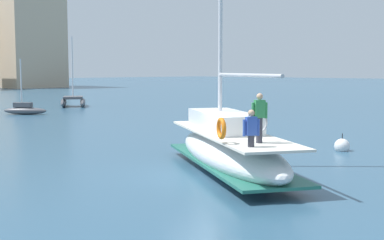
% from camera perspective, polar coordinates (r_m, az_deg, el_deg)
% --- Properties ---
extents(ground_plane, '(400.00, 400.00, 0.00)m').
position_cam_1_polar(ground_plane, '(18.50, 1.63, -6.26)').
color(ground_plane, '#2D516B').
extents(main_sailboat, '(6.82, 9.54, 12.37)m').
position_cam_1_polar(main_sailboat, '(19.34, 4.07, -3.03)').
color(main_sailboat, silver).
rests_on(main_sailboat, ground).
extents(moored_sloop_near, '(3.06, 3.54, 4.70)m').
position_cam_1_polar(moored_sloop_near, '(46.27, -17.87, 1.11)').
color(moored_sloop_near, '#4C4C51').
rests_on(moored_sloop_near, ground).
extents(moored_cutter_left, '(4.85, 5.65, 7.16)m').
position_cam_1_polar(moored_cutter_left, '(54.95, -12.90, 2.07)').
color(moored_cutter_left, '#4C4C51').
rests_on(moored_cutter_left, ground).
extents(mooring_buoy, '(0.72, 0.72, 0.96)m').
position_cam_1_polar(mooring_buoy, '(25.32, 16.13, -2.78)').
color(mooring_buoy, silver).
rests_on(mooring_buoy, ground).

